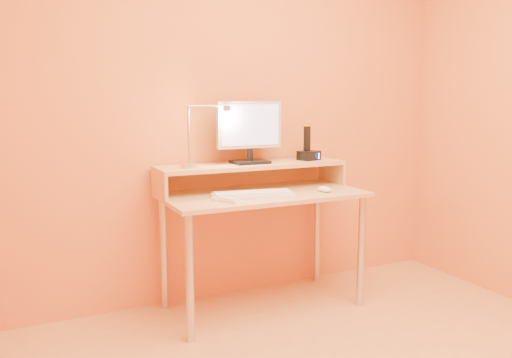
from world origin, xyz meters
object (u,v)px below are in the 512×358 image
remote_control (226,200)px  mouse (324,189)px  monitor_panel (249,125)px  keyboard (253,195)px  lamp_base (189,166)px  phone_dock (309,155)px

remote_control → mouse: bearing=-22.4°
monitor_panel → keyboard: bearing=-110.4°
monitor_panel → remote_control: (-0.30, -0.33, -0.39)m
monitor_panel → lamp_base: 0.46m
monitor_panel → remote_control: bearing=-131.6°
monitor_panel → remote_control: 0.59m
keyboard → monitor_panel: bearing=79.8°
phone_dock → mouse: (-0.07, -0.29, -0.17)m
keyboard → mouse: mouse is taller
monitor_panel → keyboard: 0.48m
mouse → remote_control: mouse is taller
mouse → phone_dock: bearing=63.3°
lamp_base → remote_control: (0.11, -0.29, -0.16)m
mouse → lamp_base: bearing=147.1°
lamp_base → keyboard: (0.30, -0.23, -0.16)m
phone_dock → mouse: size_ratio=1.28×
phone_dock → remote_control: size_ratio=0.73×
lamp_base → monitor_panel: bearing=5.7°
phone_dock → mouse: phone_dock is taller
phone_dock → remote_control: phone_dock is taller
lamp_base → remote_control: bearing=-69.7°
lamp_base → remote_control: lamp_base is taller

